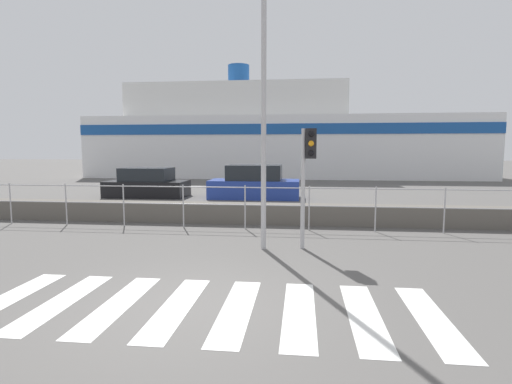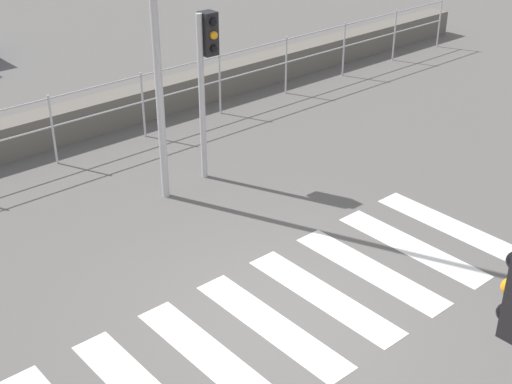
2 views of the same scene
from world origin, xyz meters
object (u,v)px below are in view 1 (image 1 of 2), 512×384
Objects in this scene: ferry_boat at (274,138)px; parked_car_blue at (254,184)px; streetlamp at (263,59)px; parked_car_black at (147,184)px; traffic_light_far at (308,161)px.

ferry_boat is 7.55× the size of parked_car_blue.
parked_car_black is at bearing 124.12° from streetlamp.
ferry_boat reaches higher than streetlamp.
traffic_light_far is 9.80m from parked_car_blue.
ferry_boat reaches higher than parked_car_blue.
parked_car_black is 5.26m from parked_car_blue.
traffic_light_far is 2.46m from streetlamp.
parked_car_blue is at bearing 97.86° from streetlamp.
streetlamp reaches higher than parked_car_black.
streetlamp is at bearing -55.88° from parked_car_black.
traffic_light_far is 0.40× the size of streetlamp.
parked_car_black is at bearing 180.00° from parked_car_blue.
traffic_light_far is 12.19m from parked_car_black.
traffic_light_far is at bearing -51.02° from parked_car_black.
streetlamp is at bearing -86.59° from ferry_boat.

